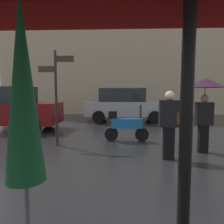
{
  "coord_description": "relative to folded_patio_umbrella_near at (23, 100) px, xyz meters",
  "views": [
    {
      "loc": [
        0.01,
        -2.26,
        1.65
      ],
      "look_at": [
        -0.33,
        5.27,
        0.94
      ],
      "focal_mm": 34.0,
      "sensor_mm": 36.0,
      "label": 1
    }
  ],
  "objects": [
    {
      "name": "parked_car_right",
      "position": [
        -4.17,
        7.36,
        -0.64
      ],
      "size": [
        4.28,
        1.93,
        1.88
      ],
      "rotation": [
        0.0,
        0.0,
        0.13
      ],
      "color": "#590C0F",
      "rests_on": "ground"
    },
    {
      "name": "parked_scooter",
      "position": [
        0.88,
        5.47,
        -1.03
      ],
      "size": [
        1.49,
        0.32,
        1.23
      ],
      "rotation": [
        0.0,
        0.0,
        0.23
      ],
      "color": "black",
      "rests_on": "ground"
    },
    {
      "name": "parked_car_left",
      "position": [
        0.95,
        10.36,
        -0.63
      ],
      "size": [
        4.53,
        1.9,
        1.86
      ],
      "rotation": [
        0.0,
        0.0,
        -0.28
      ],
      "color": "gray",
      "rests_on": "ground"
    },
    {
      "name": "pedestrian_with_bag",
      "position": [
        1.92,
        3.58,
        -0.64
      ],
      "size": [
        0.52,
        0.24,
        1.68
      ],
      "rotation": [
        0.0,
        0.0,
        4.4
      ],
      "color": "black",
      "rests_on": "ground"
    },
    {
      "name": "pedestrian_with_umbrella",
      "position": [
        2.98,
        4.21,
        0.06
      ],
      "size": [
        1.11,
        1.11,
        2.02
      ],
      "rotation": [
        0.0,
        0.0,
        4.07
      ],
      "color": "black",
      "rests_on": "ground"
    },
    {
      "name": "folded_patio_umbrella_near",
      "position": [
        0.0,
        0.0,
        0.0
      ],
      "size": [
        0.4,
        0.4,
        2.41
      ],
      "color": "black",
      "rests_on": "ground"
    },
    {
      "name": "street_signpost",
      "position": [
        -1.23,
        4.79,
        0.17
      ],
      "size": [
        1.08,
        0.08,
        2.89
      ],
      "color": "black",
      "rests_on": "ground"
    },
    {
      "name": "building_block",
      "position": [
        0.74,
        15.44,
        5.32
      ],
      "size": [
        18.13,
        2.83,
        13.8
      ],
      "primitive_type": "cube",
      "color": "gray",
      "rests_on": "ground"
    }
  ]
}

